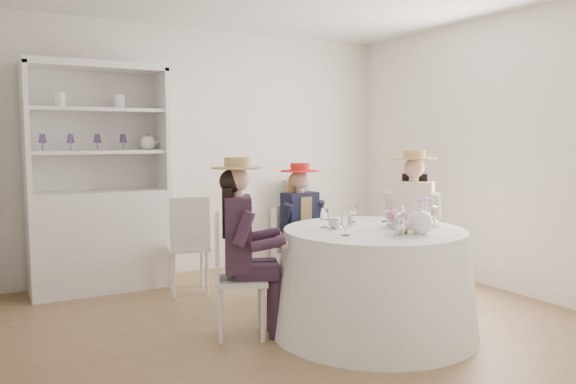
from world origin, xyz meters
TOP-DOWN VIEW (x-y plane):
  - ground at (0.00, 0.00)m, footprint 4.50×4.50m
  - wall_back at (0.00, 2.00)m, footprint 4.50×0.00m
  - wall_front at (0.00, -2.00)m, footprint 4.50×0.00m
  - wall_right at (2.25, 0.00)m, footprint 0.00×4.50m
  - tea_table at (0.39, -0.56)m, footprint 1.60×1.60m
  - hutch at (-1.22, 1.72)m, footprint 1.49×0.96m
  - side_table at (1.03, 1.75)m, footprint 0.49×0.49m
  - hatbox at (1.03, 1.75)m, footprint 0.42×0.42m
  - guest_left at (-0.56, -0.17)m, footprint 0.57×0.51m
  - guest_mid at (0.34, 0.46)m, footprint 0.47×0.49m
  - guest_right at (1.26, -0.02)m, footprint 0.60×0.57m
  - spare_chair at (-0.52, 1.12)m, footprint 0.46×0.46m
  - teacup_a at (0.11, -0.42)m, footprint 0.10×0.10m
  - teacup_b at (0.35, -0.29)m, footprint 0.08×0.08m
  - teacup_c at (0.63, -0.49)m, footprint 0.10×0.10m
  - flower_bowl at (0.58, -0.63)m, footprint 0.27×0.27m
  - flower_arrangement at (0.59, -0.60)m, footprint 0.18×0.18m
  - table_teapot at (0.52, -0.92)m, footprint 0.27×0.19m
  - sandwich_plate at (0.38, -0.90)m, footprint 0.27×0.27m
  - cupcake_stand at (0.83, -0.65)m, footprint 0.23×0.23m
  - stemware_set at (0.39, -0.56)m, footprint 0.80×0.84m

SIDE VIEW (x-z plane):
  - ground at x=0.00m, z-range 0.00..0.00m
  - side_table at x=1.03m, z-range 0.00..0.67m
  - tea_table at x=0.39m, z-range 0.00..0.80m
  - spare_chair at x=-0.52m, z-range 0.03..0.98m
  - guest_mid at x=0.34m, z-range 0.08..1.35m
  - guest_left at x=-0.56m, z-range 0.09..1.44m
  - guest_right at x=1.26m, z-range 0.09..1.48m
  - hutch at x=-1.22m, z-range -0.32..1.89m
  - sandwich_plate at x=0.38m, z-range 0.79..0.85m
  - flower_bowl at x=0.58m, z-range 0.80..0.85m
  - teacup_b at x=0.35m, z-range 0.80..0.86m
  - hatbox at x=1.03m, z-range 0.67..1.00m
  - teacup_c at x=0.63m, z-range 0.80..0.87m
  - teacup_a at x=0.11m, z-range 0.80..0.87m
  - stemware_set at x=0.39m, z-range 0.80..0.95m
  - cupcake_stand at x=0.83m, z-range 0.77..0.99m
  - flower_arrangement at x=0.59m, z-range 0.85..0.92m
  - table_teapot at x=0.52m, z-range 0.79..0.99m
  - wall_back at x=0.00m, z-range -0.90..3.60m
  - wall_front at x=0.00m, z-range -0.90..3.60m
  - wall_right at x=2.25m, z-range -0.90..3.60m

